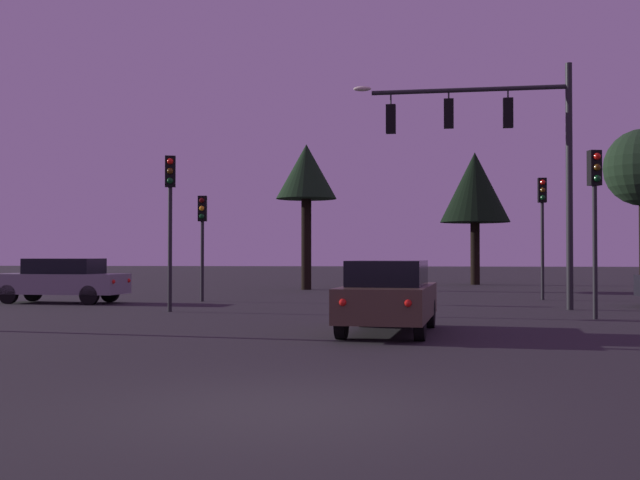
{
  "coord_description": "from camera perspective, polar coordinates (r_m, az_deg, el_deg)",
  "views": [
    {
      "loc": [
        1.3,
        -8.28,
        1.63
      ],
      "look_at": [
        -1.45,
        14.9,
        2.08
      ],
      "focal_mm": 44.47,
      "sensor_mm": 36.0,
      "label": 1
    }
  ],
  "objects": [
    {
      "name": "traffic_light_corner_left",
      "position": [
        30.01,
        15.71,
        1.84
      ],
      "size": [
        0.3,
        0.35,
        4.46
      ],
      "color": "#232326",
      "rests_on": "ground"
    },
    {
      "name": "traffic_light_median",
      "position": [
        28.27,
        -8.47,
        1.0
      ],
      "size": [
        0.32,
        0.37,
        3.73
      ],
      "color": "#232326",
      "rests_on": "ground"
    },
    {
      "name": "traffic_signal_mast_arm",
      "position": [
        24.88,
        12.83,
        7.03
      ],
      "size": [
        6.61,
        0.59,
        7.41
      ],
      "color": "#232326",
      "rests_on": "ground"
    },
    {
      "name": "car_nearside_lane",
      "position": [
        16.63,
        4.97,
        -3.98
      ],
      "size": [
        2.09,
        4.44,
        1.52
      ],
      "color": "#473828",
      "rests_on": "ground"
    },
    {
      "name": "traffic_light_far_side",
      "position": [
        23.29,
        -10.73,
        2.74
      ],
      "size": [
        0.36,
        0.38,
        4.51
      ],
      "color": "#232326",
      "rests_on": "ground"
    },
    {
      "name": "car_crossing_left",
      "position": [
        28.45,
        -18.12,
        -2.73
      ],
      "size": [
        4.58,
        2.0,
        1.52
      ],
      "color": "gray",
      "rests_on": "ground"
    },
    {
      "name": "tree_left_far",
      "position": [
        37.75,
        -0.99,
        4.72
      ],
      "size": [
        2.89,
        2.89,
        6.92
      ],
      "color": "black",
      "rests_on": "ground"
    },
    {
      "name": "tree_behind_sign",
      "position": [
        44.88,
        11.08,
        3.68
      ],
      "size": [
        3.86,
        3.86,
        7.36
      ],
      "color": "black",
      "rests_on": "ground"
    },
    {
      "name": "ground_plane",
      "position": [
        32.84,
        4.51,
        -3.95
      ],
      "size": [
        168.0,
        168.0,
        0.0
      ],
      "primitive_type": "plane",
      "color": "#262326",
      "rests_on": "ground"
    },
    {
      "name": "traffic_light_corner_right",
      "position": [
        21.4,
        19.18,
        2.78
      ],
      "size": [
        0.35,
        0.38,
        4.31
      ],
      "color": "#232326",
      "rests_on": "ground"
    }
  ]
}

